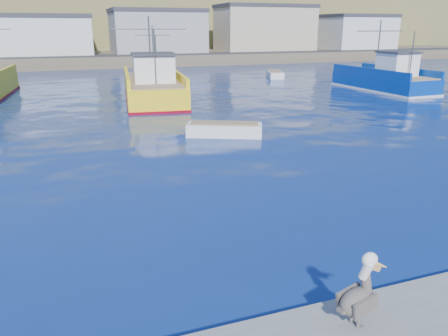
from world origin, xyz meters
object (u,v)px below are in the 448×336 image
object	(u,v)px
trawler_blue	(385,79)
skiff_mid	(224,131)
boat_orange	(155,73)
skiff_far	(275,75)
trawler_yellow_b	(153,87)
pelican	(360,295)

from	to	relation	value
trawler_blue	skiff_mid	xyz separation A→B (m)	(-20.77, -12.05, -0.75)
boat_orange	skiff_far	xyz separation A→B (m)	(14.54, 0.09, -0.67)
boat_orange	skiff_mid	xyz separation A→B (m)	(-1.42, -25.61, -0.70)
trawler_blue	skiff_mid	size ratio (longest dim) A/B	2.58
trawler_yellow_b	skiff_far	bearing A→B (deg)	35.36
boat_orange	trawler_yellow_b	bearing A→B (deg)	-102.41
skiff_mid	skiff_far	size ratio (longest dim) A/B	0.91
boat_orange	skiff_mid	world-z (taller)	boat_orange
skiff_mid	trawler_blue	bearing A→B (deg)	30.11
trawler_yellow_b	trawler_blue	bearing A→B (deg)	-3.75
skiff_mid	skiff_far	distance (m)	30.25
boat_orange	skiff_mid	distance (m)	25.66
pelican	skiff_far	bearing A→B (deg)	65.30
skiff_mid	pelican	xyz separation A→B (m)	(-3.53, -16.67, 0.83)
boat_orange	pelican	world-z (taller)	boat_orange
pelican	trawler_yellow_b	bearing A→B (deg)	85.68
trawler_blue	boat_orange	size ratio (longest dim) A/B	1.51
trawler_yellow_b	pelican	distance (m)	30.24
trawler_blue	trawler_yellow_b	bearing A→B (deg)	176.25
trawler_blue	pelican	distance (m)	37.61
boat_orange	skiff_far	bearing A→B (deg)	0.35
pelican	skiff_mid	bearing A→B (deg)	78.05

